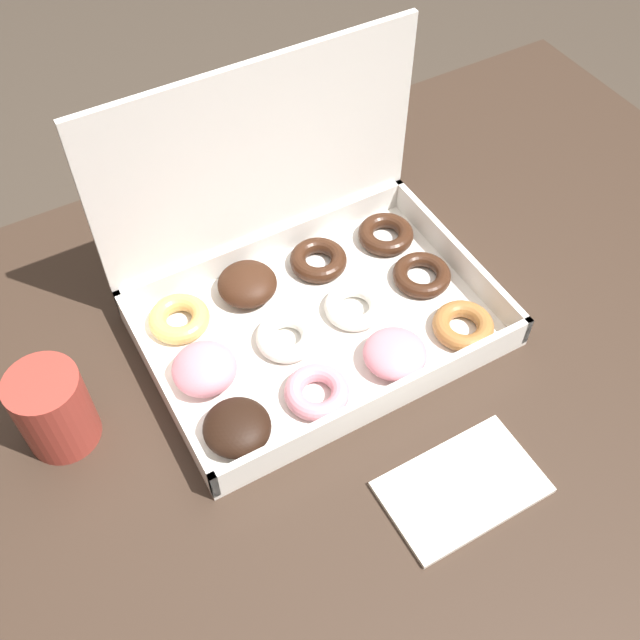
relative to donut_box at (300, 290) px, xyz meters
name	(u,v)px	position (x,y,z in m)	size (l,w,h in m)	color
ground_plane	(337,585)	(0.02, -0.08, -0.82)	(8.00, 8.00, 0.00)	#42382D
dining_table	(347,403)	(0.02, -0.08, -0.15)	(1.26, 0.81, 0.77)	#38281E
donut_box	(300,290)	(0.00, 0.00, 0.00)	(0.40, 0.28, 0.28)	silver
coffee_mug	(53,408)	(-0.30, -0.02, 0.00)	(0.08, 0.08, 0.10)	#A3382D
paper_napkin	(462,487)	(0.03, -0.28, -0.05)	(0.16, 0.10, 0.01)	silver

